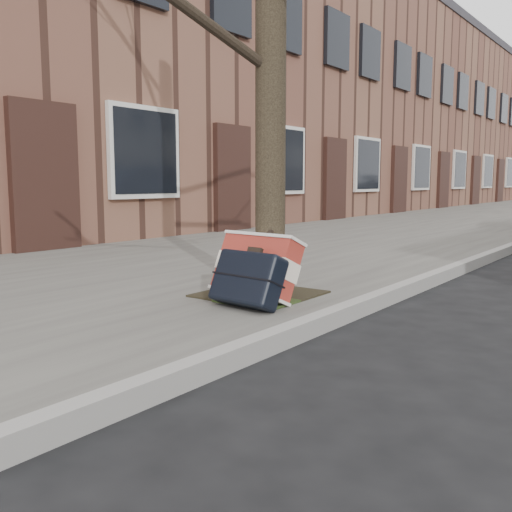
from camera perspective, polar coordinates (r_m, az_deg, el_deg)
The scene contains 6 objects.
ground at distance 2.79m, azimuth 20.02°, elevation -14.82°, with size 120.00×120.00×0.00m, color black.
near_sidewalk at distance 18.06m, azimuth 22.44°, elevation 3.76°, with size 5.00×70.00×0.12m, color slate.
house_near at distance 21.31m, azimuth 7.60°, elevation 13.99°, with size 6.80×40.00×7.00m, color brown.
dirt_patch at distance 4.66m, azimuth 0.37°, elevation -3.80°, with size 0.85×0.85×0.01m, color black.
suitcase_red at distance 4.40m, azimuth 0.03°, elevation -1.12°, with size 0.68×0.19×0.49m, color maroon.
suitcase_navy at distance 4.15m, azimuth -0.83°, elevation -2.25°, with size 0.56×0.18×0.40m, color black.
Camera 1 is at (0.70, -2.49, 1.03)m, focal length 40.00 mm.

